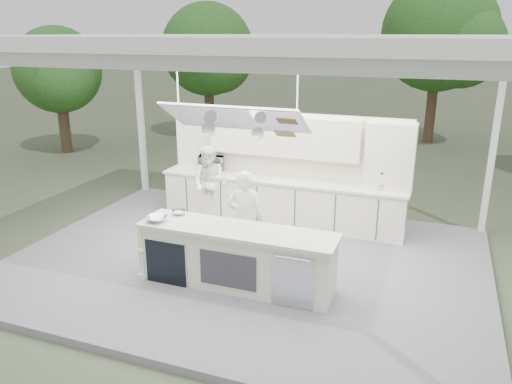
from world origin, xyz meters
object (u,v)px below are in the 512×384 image
at_px(demo_island, 235,257).
at_px(back_counter, 281,201).
at_px(head_chef, 245,219).
at_px(sous_chef, 210,184).

distance_m(demo_island, back_counter, 2.82).
bearing_deg(back_counter, demo_island, -86.37).
xyz_separation_m(back_counter, head_chef, (0.05, -2.09, 0.36)).
bearing_deg(demo_island, sous_chef, 123.16).
bearing_deg(head_chef, demo_island, 85.41).
relative_size(head_chef, sous_chef, 1.05).
bearing_deg(demo_island, head_chef, 100.34).
xyz_separation_m(head_chef, sous_chef, (-1.48, 1.74, -0.04)).
height_order(demo_island, sous_chef, sous_chef).
relative_size(demo_island, sous_chef, 1.96).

